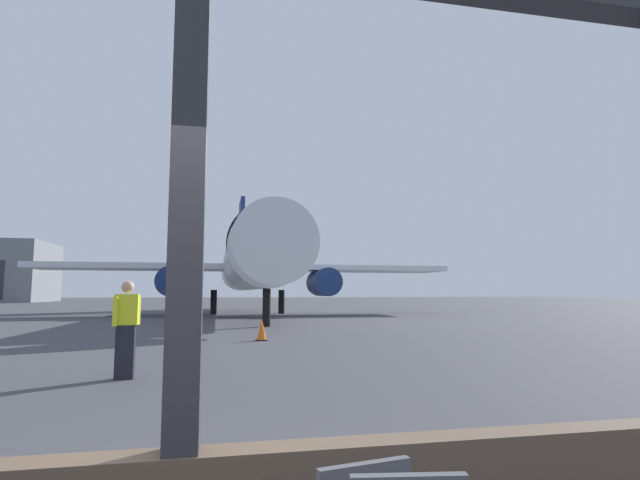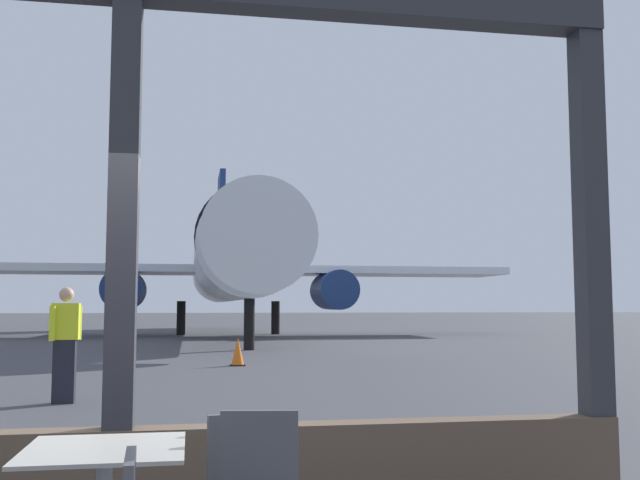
# 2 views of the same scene
# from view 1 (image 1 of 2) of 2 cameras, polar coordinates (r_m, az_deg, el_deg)

# --- Properties ---
(ground_plane) EXTENTS (220.00, 220.00, 0.00)m
(ground_plane) POSITION_cam_1_polar(r_m,az_deg,el_deg) (43.01, -12.19, -7.99)
(ground_plane) COLOR #424247
(window_frame) EXTENTS (7.23, 0.24, 3.86)m
(window_frame) POSITION_cam_1_polar(r_m,az_deg,el_deg) (2.99, -15.46, -8.81)
(window_frame) COLOR brown
(window_frame) RESTS_ON ground
(airplane) EXTENTS (27.88, 30.59, 10.35)m
(airplane) POSITION_cam_1_polar(r_m,az_deg,el_deg) (33.91, -8.09, -2.68)
(airplane) COLOR silver
(airplane) RESTS_ON ground
(ground_crew_worker) EXTENTS (0.42, 0.44, 1.74)m
(ground_crew_worker) POSITION_cam_1_polar(r_m,az_deg,el_deg) (9.61, -21.56, -9.43)
(ground_crew_worker) COLOR black
(ground_crew_worker) RESTS_ON ground
(traffic_cone) EXTENTS (0.36, 0.36, 0.69)m
(traffic_cone) POSITION_cam_1_polar(r_m,az_deg,el_deg) (16.06, -6.77, -10.35)
(traffic_cone) COLOR orange
(traffic_cone) RESTS_ON ground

